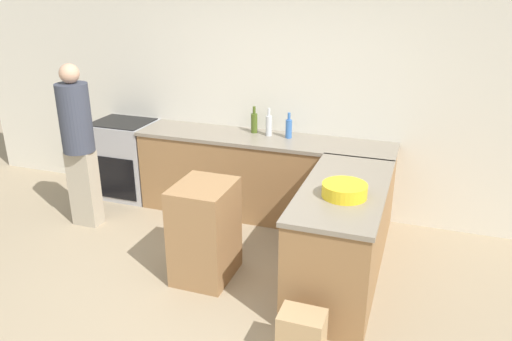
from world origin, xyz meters
name	(u,v)px	position (x,y,z in m)	size (l,w,h in m)	color
ground_plane	(195,304)	(0.00, 0.00, 0.00)	(14.00, 14.00, 0.00)	tan
wall_back	(273,93)	(0.00, 2.12, 1.35)	(8.00, 0.06, 2.70)	silver
counter_back	(263,177)	(0.00, 1.80, 0.47)	(2.84, 0.63, 0.93)	olive
counter_peninsula	(341,236)	(1.08, 0.71, 0.47)	(0.69, 1.60, 0.93)	olive
range_oven	(126,159)	(-1.79, 1.79, 0.47)	(0.72, 0.60, 0.94)	#ADADB2
island_table	(205,231)	(-0.09, 0.43, 0.45)	(0.48, 0.58, 0.89)	#997047
mixing_bowl	(345,190)	(1.11, 0.52, 0.98)	(0.36, 0.36, 0.11)	yellow
olive_oil_bottle	(254,122)	(-0.15, 1.93, 1.05)	(0.07, 0.07, 0.30)	#475B1E
vinegar_bottle_clear	(269,125)	(0.04, 1.87, 1.05)	(0.07, 0.07, 0.31)	silver
water_bottle_blue	(289,128)	(0.26, 1.87, 1.04)	(0.07, 0.07, 0.28)	#386BB7
person_by_range	(78,141)	(-1.76, 0.95, 0.96)	(0.33, 0.33, 1.76)	#ADA38E
paper_bag	(301,337)	(1.00, -0.34, 0.20)	(0.32, 0.23, 0.39)	tan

